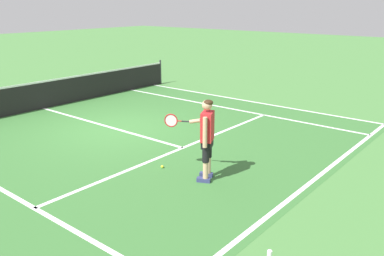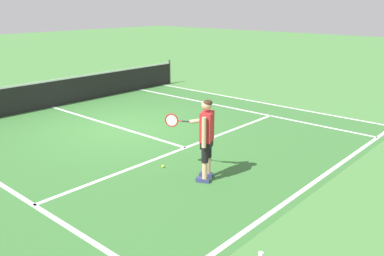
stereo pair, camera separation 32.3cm
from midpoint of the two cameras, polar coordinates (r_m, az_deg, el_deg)
The scene contains 10 objects.
ground_plane at distance 12.13m, azimuth -9.08°, elevation -0.05°, with size 80.00×80.00×0.00m, color #477F3D.
court_inner_surface at distance 11.38m, azimuth -5.71°, elevation -1.07°, with size 10.98×10.20×0.00m, color #387033.
line_baseline at distance 8.68m, azimuth 17.16°, elevation -7.73°, with size 10.98×0.10×0.01m, color white.
line_service at distance 10.38m, azimuth -0.04°, elevation -2.78°, with size 8.23×0.10×0.01m, color white.
line_centre_service at distance 12.63m, azimuth -10.97°, elevation 0.55°, with size 0.10×6.40×0.01m, color white.
line_singles_right at distance 14.37m, azimuth 6.39°, elevation 2.78°, with size 0.10×9.80×0.01m, color white.
line_doubles_right at distance 15.48m, azimuth 9.34°, elevation 3.71°, with size 0.10×9.80×0.01m, color white.
tennis_net at distance 15.11m, azimuth -18.58°, elevation 4.63°, with size 11.96×0.08×1.07m.
tennis_player at distance 8.24m, azimuth 3.03°, elevation -0.92°, with size 0.56×1.23×1.71m.
tennis_ball_near_feet at distance 9.17m, azimuth -3.08°, elevation -5.37°, with size 0.07×0.07×0.07m, color #CCE02D.
Camera 2 is at (-7.20, -9.14, 3.54)m, focal length 38.06 mm.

